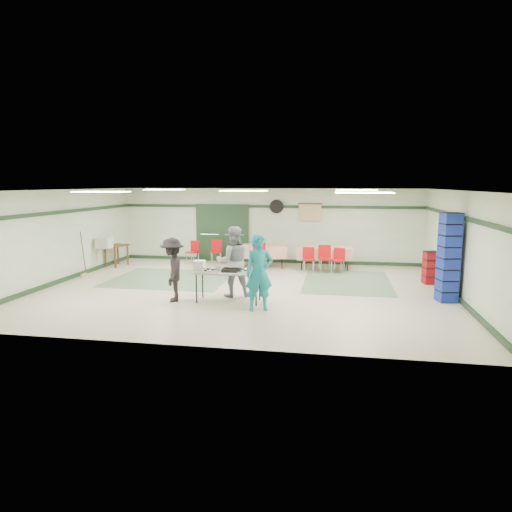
% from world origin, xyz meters
% --- Properties ---
extents(floor, '(11.00, 11.00, 0.00)m').
position_xyz_m(floor, '(0.00, 0.00, 0.00)').
color(floor, beige).
rests_on(floor, ground).
extents(ceiling, '(11.00, 11.00, 0.00)m').
position_xyz_m(ceiling, '(0.00, 0.00, 2.70)').
color(ceiling, silver).
rests_on(ceiling, wall_back).
extents(wall_back, '(11.00, 0.00, 11.00)m').
position_xyz_m(wall_back, '(0.00, 4.50, 1.35)').
color(wall_back, beige).
rests_on(wall_back, floor).
extents(wall_front, '(11.00, 0.00, 11.00)m').
position_xyz_m(wall_front, '(0.00, -4.50, 1.35)').
color(wall_front, beige).
rests_on(wall_front, floor).
extents(wall_left, '(0.00, 9.00, 9.00)m').
position_xyz_m(wall_left, '(-5.50, 0.00, 1.35)').
color(wall_left, beige).
rests_on(wall_left, floor).
extents(wall_right, '(0.00, 9.00, 9.00)m').
position_xyz_m(wall_right, '(5.50, 0.00, 1.35)').
color(wall_right, beige).
rests_on(wall_right, floor).
extents(trim_back, '(11.00, 0.06, 0.10)m').
position_xyz_m(trim_back, '(0.00, 4.47, 2.05)').
color(trim_back, '#1D3620').
rests_on(trim_back, wall_back).
extents(baseboard_back, '(11.00, 0.06, 0.12)m').
position_xyz_m(baseboard_back, '(0.00, 4.47, 0.06)').
color(baseboard_back, '#1D3620').
rests_on(baseboard_back, floor).
extents(trim_left, '(0.06, 9.00, 0.10)m').
position_xyz_m(trim_left, '(-5.47, 0.00, 2.05)').
color(trim_left, '#1D3620').
rests_on(trim_left, wall_back).
extents(baseboard_left, '(0.06, 9.00, 0.12)m').
position_xyz_m(baseboard_left, '(-5.47, 0.00, 0.06)').
color(baseboard_left, '#1D3620').
rests_on(baseboard_left, floor).
extents(trim_right, '(0.06, 9.00, 0.10)m').
position_xyz_m(trim_right, '(5.47, 0.00, 2.05)').
color(trim_right, '#1D3620').
rests_on(trim_right, wall_back).
extents(baseboard_right, '(0.06, 9.00, 0.12)m').
position_xyz_m(baseboard_right, '(5.47, 0.00, 0.06)').
color(baseboard_right, '#1D3620').
rests_on(baseboard_right, floor).
extents(green_patch_a, '(3.50, 3.00, 0.01)m').
position_xyz_m(green_patch_a, '(-2.50, 1.00, 0.00)').
color(green_patch_a, gray).
rests_on(green_patch_a, floor).
extents(green_patch_b, '(2.50, 3.50, 0.01)m').
position_xyz_m(green_patch_b, '(2.80, 1.50, 0.00)').
color(green_patch_b, gray).
rests_on(green_patch_b, floor).
extents(double_door_left, '(0.90, 0.06, 2.10)m').
position_xyz_m(double_door_left, '(-2.20, 4.44, 1.05)').
color(double_door_left, gray).
rests_on(double_door_left, floor).
extents(double_door_right, '(0.90, 0.06, 2.10)m').
position_xyz_m(double_door_right, '(-1.25, 4.44, 1.05)').
color(double_door_right, gray).
rests_on(double_door_right, floor).
extents(door_frame, '(2.00, 0.03, 2.15)m').
position_xyz_m(door_frame, '(-1.73, 4.42, 1.05)').
color(door_frame, '#1D3620').
rests_on(door_frame, floor).
extents(wall_fan, '(0.50, 0.10, 0.50)m').
position_xyz_m(wall_fan, '(0.30, 4.44, 2.05)').
color(wall_fan, black).
rests_on(wall_fan, wall_back).
extents(scroll_banner, '(0.80, 0.02, 0.60)m').
position_xyz_m(scroll_banner, '(1.50, 4.44, 1.85)').
color(scroll_banner, tan).
rests_on(scroll_banner, wall_back).
extents(serving_table, '(1.70, 0.71, 0.76)m').
position_xyz_m(serving_table, '(-0.12, -1.36, 0.71)').
color(serving_table, '#B7B6B1').
rests_on(serving_table, floor).
extents(sheet_tray_right, '(0.59, 0.45, 0.02)m').
position_xyz_m(sheet_tray_right, '(0.45, -1.38, 0.77)').
color(sheet_tray_right, silver).
rests_on(sheet_tray_right, serving_table).
extents(sheet_tray_mid, '(0.59, 0.45, 0.02)m').
position_xyz_m(sheet_tray_mid, '(-0.25, -1.23, 0.77)').
color(sheet_tray_mid, silver).
rests_on(sheet_tray_mid, serving_table).
extents(sheet_tray_left, '(0.57, 0.43, 0.02)m').
position_xyz_m(sheet_tray_left, '(-0.61, -1.48, 0.77)').
color(sheet_tray_left, silver).
rests_on(sheet_tray_left, serving_table).
extents(baking_pan, '(0.46, 0.29, 0.08)m').
position_xyz_m(baking_pan, '(-0.03, -1.39, 0.80)').
color(baking_pan, black).
rests_on(baking_pan, serving_table).
extents(foam_box_stack, '(0.26, 0.24, 0.23)m').
position_xyz_m(foam_box_stack, '(-0.87, -1.28, 0.88)').
color(foam_box_stack, white).
rests_on(foam_box_stack, serving_table).
extents(volunteer_teal, '(0.74, 0.61, 1.74)m').
position_xyz_m(volunteer_teal, '(0.75, -1.99, 0.87)').
color(volunteer_teal, teal).
rests_on(volunteer_teal, floor).
extents(volunteer_grey, '(1.05, 0.92, 1.81)m').
position_xyz_m(volunteer_grey, '(-0.13, -0.78, 0.90)').
color(volunteer_grey, gray).
rests_on(volunteer_grey, floor).
extents(volunteer_dark, '(0.86, 1.14, 1.57)m').
position_xyz_m(volunteer_dark, '(-1.48, -1.53, 0.79)').
color(volunteer_dark, black).
rests_on(volunteer_dark, floor).
extents(dining_table_a, '(1.87, 0.93, 0.77)m').
position_xyz_m(dining_table_a, '(2.07, 3.43, 0.57)').
color(dining_table_a, red).
rests_on(dining_table_a, floor).
extents(dining_table_b, '(1.92, 1.05, 0.77)m').
position_xyz_m(dining_table_b, '(-0.13, 3.43, 0.57)').
color(dining_table_b, red).
rests_on(dining_table_b, floor).
extents(chair_a, '(0.49, 0.49, 0.89)m').
position_xyz_m(chair_a, '(2.11, 2.87, 0.54)').
color(chair_a, '#B40E14').
rests_on(chair_a, floor).
extents(chair_b, '(0.43, 0.43, 0.81)m').
position_xyz_m(chair_b, '(1.58, 2.86, 0.49)').
color(chair_b, '#B40E14').
rests_on(chair_b, floor).
extents(chair_c, '(0.46, 0.47, 0.81)m').
position_xyz_m(chair_c, '(2.55, 2.86, 0.49)').
color(chair_c, '#B40E14').
rests_on(chair_c, floor).
extents(chair_d, '(0.54, 0.54, 0.92)m').
position_xyz_m(chair_d, '(-0.05, 2.87, 0.56)').
color(chair_d, '#B40E14').
rests_on(chair_d, floor).
extents(chair_loose_a, '(0.45, 0.45, 0.84)m').
position_xyz_m(chair_loose_a, '(-1.82, 3.91, 0.52)').
color(chair_loose_a, '#B40E14').
rests_on(chair_loose_a, floor).
extents(chair_loose_b, '(0.48, 0.48, 0.83)m').
position_xyz_m(chair_loose_b, '(-2.62, 3.71, 0.50)').
color(chair_loose_b, '#B40E14').
rests_on(chair_loose_b, floor).
extents(crate_stack_blue_a, '(0.44, 0.44, 1.98)m').
position_xyz_m(crate_stack_blue_a, '(5.15, 0.00, 0.99)').
color(crate_stack_blue_a, navy).
rests_on(crate_stack_blue_a, floor).
extents(crate_stack_red, '(0.43, 0.43, 0.95)m').
position_xyz_m(crate_stack_red, '(5.15, 1.63, 0.47)').
color(crate_stack_red, maroon).
rests_on(crate_stack_red, floor).
extents(crate_stack_blue_b, '(0.50, 0.50, 2.19)m').
position_xyz_m(crate_stack_blue_b, '(5.15, -0.42, 1.10)').
color(crate_stack_blue_b, navy).
rests_on(crate_stack_blue_b, floor).
extents(printer_table, '(0.69, 0.91, 0.74)m').
position_xyz_m(printer_table, '(-5.15, 2.77, 0.63)').
color(printer_table, brown).
rests_on(printer_table, floor).
extents(office_printer, '(0.47, 0.42, 0.36)m').
position_xyz_m(office_printer, '(-5.15, 1.95, 0.93)').
color(office_printer, '#B0B0AC').
rests_on(office_printer, printer_table).
extents(broom, '(0.04, 0.23, 1.41)m').
position_xyz_m(broom, '(-5.23, 0.79, 0.73)').
color(broom, brown).
rests_on(broom, floor).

